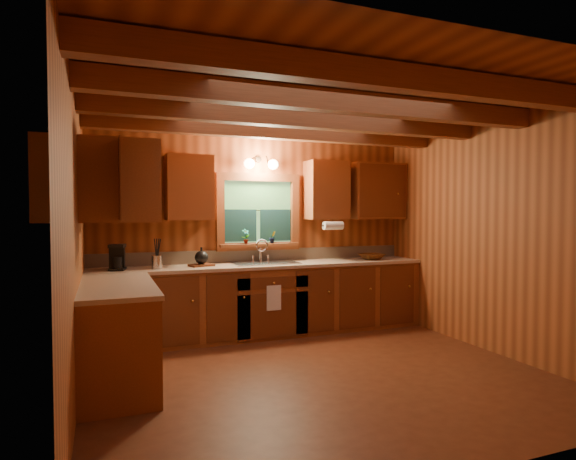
{
  "coord_description": "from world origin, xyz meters",
  "views": [
    {
      "loc": [
        -1.9,
        -4.07,
        1.55
      ],
      "look_at": [
        0.0,
        0.8,
        1.35
      ],
      "focal_mm": 29.72,
      "sensor_mm": 36.0,
      "label": 1
    }
  ],
  "objects_px": {
    "sink": "(265,267)",
    "coffee_maker": "(117,257)",
    "cutting_board": "(201,265)",
    "wicker_basket": "(372,257)"
  },
  "relations": [
    {
      "from": "sink",
      "to": "wicker_basket",
      "type": "distance_m",
      "value": 1.52
    },
    {
      "from": "cutting_board",
      "to": "wicker_basket",
      "type": "bearing_deg",
      "value": -16.6
    },
    {
      "from": "coffee_maker",
      "to": "wicker_basket",
      "type": "relative_size",
      "value": 0.87
    },
    {
      "from": "coffee_maker",
      "to": "wicker_basket",
      "type": "distance_m",
      "value": 3.27
    },
    {
      "from": "sink",
      "to": "cutting_board",
      "type": "xyz_separation_m",
      "value": [
        -0.8,
        -0.01,
        0.06
      ]
    },
    {
      "from": "coffee_maker",
      "to": "wicker_basket",
      "type": "bearing_deg",
      "value": 12.7
    },
    {
      "from": "sink",
      "to": "coffee_maker",
      "type": "height_order",
      "value": "sink"
    },
    {
      "from": "wicker_basket",
      "to": "cutting_board",
      "type": "bearing_deg",
      "value": 178.76
    },
    {
      "from": "cutting_board",
      "to": "coffee_maker",
      "type": "bearing_deg",
      "value": 167.02
    },
    {
      "from": "cutting_board",
      "to": "wicker_basket",
      "type": "height_order",
      "value": "wicker_basket"
    }
  ]
}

